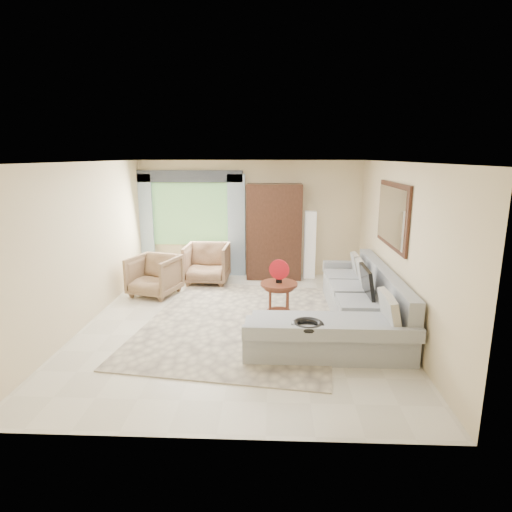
{
  "coord_description": "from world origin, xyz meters",
  "views": [
    {
      "loc": [
        0.55,
        -6.63,
        2.69
      ],
      "look_at": [
        0.25,
        0.35,
        1.05
      ],
      "focal_mm": 30.0,
      "sensor_mm": 36.0,
      "label": 1
    }
  ],
  "objects_px": {
    "tv_screen": "(367,282)",
    "potted_plant": "(153,265)",
    "coffee_table": "(279,300)",
    "armchair_left": "(154,276)",
    "armoire": "(274,232)",
    "armchair_right": "(207,263)",
    "sectional_sofa": "(351,312)",
    "floor_lamp": "(310,245)"
  },
  "relations": [
    {
      "from": "sectional_sofa",
      "to": "armchair_left",
      "type": "relative_size",
      "value": 3.98
    },
    {
      "from": "sectional_sofa",
      "to": "tv_screen",
      "type": "height_order",
      "value": "tv_screen"
    },
    {
      "from": "armchair_left",
      "to": "armchair_right",
      "type": "relative_size",
      "value": 0.93
    },
    {
      "from": "sectional_sofa",
      "to": "armchair_right",
      "type": "distance_m",
      "value": 3.62
    },
    {
      "from": "armoire",
      "to": "coffee_table",
      "type": "bearing_deg",
      "value": -87.94
    },
    {
      "from": "sectional_sofa",
      "to": "potted_plant",
      "type": "bearing_deg",
      "value": 144.44
    },
    {
      "from": "tv_screen",
      "to": "floor_lamp",
      "type": "distance_m",
      "value": 2.85
    },
    {
      "from": "floor_lamp",
      "to": "armoire",
      "type": "bearing_deg",
      "value": -175.71
    },
    {
      "from": "tv_screen",
      "to": "floor_lamp",
      "type": "xyz_separation_m",
      "value": [
        -0.7,
        2.76,
        0.03
      ]
    },
    {
      "from": "armchair_left",
      "to": "tv_screen",
      "type": "bearing_deg",
      "value": -2.18
    },
    {
      "from": "armoire",
      "to": "potted_plant",
      "type": "bearing_deg",
      "value": -178.88
    },
    {
      "from": "armchair_left",
      "to": "armoire",
      "type": "xyz_separation_m",
      "value": [
        2.35,
        1.35,
        0.65
      ]
    },
    {
      "from": "tv_screen",
      "to": "armoire",
      "type": "bearing_deg",
      "value": 119.02
    },
    {
      "from": "coffee_table",
      "to": "armchair_right",
      "type": "xyz_separation_m",
      "value": [
        -1.53,
        2.04,
        0.1
      ]
    },
    {
      "from": "coffee_table",
      "to": "armchair_left",
      "type": "height_order",
      "value": "armchair_left"
    },
    {
      "from": "armoire",
      "to": "sectional_sofa",
      "type": "bearing_deg",
      "value": -66.94
    },
    {
      "from": "armchair_right",
      "to": "armchair_left",
      "type": "bearing_deg",
      "value": -133.49
    },
    {
      "from": "tv_screen",
      "to": "floor_lamp",
      "type": "relative_size",
      "value": 0.49
    },
    {
      "from": "coffee_table",
      "to": "armchair_right",
      "type": "distance_m",
      "value": 2.55
    },
    {
      "from": "sectional_sofa",
      "to": "tv_screen",
      "type": "relative_size",
      "value": 4.68
    },
    {
      "from": "armoire",
      "to": "armchair_right",
      "type": "bearing_deg",
      "value": -162.34
    },
    {
      "from": "tv_screen",
      "to": "floor_lamp",
      "type": "height_order",
      "value": "floor_lamp"
    },
    {
      "from": "floor_lamp",
      "to": "armchair_right",
      "type": "bearing_deg",
      "value": -166.97
    },
    {
      "from": "armchair_right",
      "to": "coffee_table",
      "type": "bearing_deg",
      "value": -51.31
    },
    {
      "from": "armoire",
      "to": "tv_screen",
      "type": "bearing_deg",
      "value": -60.98
    },
    {
      "from": "armchair_left",
      "to": "armoire",
      "type": "height_order",
      "value": "armoire"
    },
    {
      "from": "armchair_left",
      "to": "coffee_table",
      "type": "bearing_deg",
      "value": -8.04
    },
    {
      "from": "armchair_right",
      "to": "armoire",
      "type": "relative_size",
      "value": 0.44
    },
    {
      "from": "tv_screen",
      "to": "armchair_left",
      "type": "bearing_deg",
      "value": 160.66
    },
    {
      "from": "coffee_table",
      "to": "floor_lamp",
      "type": "relative_size",
      "value": 0.42
    },
    {
      "from": "tv_screen",
      "to": "potted_plant",
      "type": "relative_size",
      "value": 1.35
    },
    {
      "from": "armchair_left",
      "to": "floor_lamp",
      "type": "relative_size",
      "value": 0.58
    },
    {
      "from": "tv_screen",
      "to": "potted_plant",
      "type": "height_order",
      "value": "tv_screen"
    },
    {
      "from": "sectional_sofa",
      "to": "potted_plant",
      "type": "distance_m",
      "value": 4.89
    },
    {
      "from": "tv_screen",
      "to": "armoire",
      "type": "xyz_separation_m",
      "value": [
        -1.5,
        2.7,
        0.33
      ]
    },
    {
      "from": "coffee_table",
      "to": "armchair_right",
      "type": "bearing_deg",
      "value": 126.91
    },
    {
      "from": "armchair_left",
      "to": "armchair_right",
      "type": "bearing_deg",
      "value": 61.89
    },
    {
      "from": "armchair_right",
      "to": "armoire",
      "type": "distance_m",
      "value": 1.64
    },
    {
      "from": "potted_plant",
      "to": "armoire",
      "type": "distance_m",
      "value": 2.85
    },
    {
      "from": "potted_plant",
      "to": "floor_lamp",
      "type": "xyz_separation_m",
      "value": [
        3.55,
        0.11,
        0.48
      ]
    },
    {
      "from": "armoire",
      "to": "floor_lamp",
      "type": "bearing_deg",
      "value": 4.29
    },
    {
      "from": "armchair_left",
      "to": "floor_lamp",
      "type": "distance_m",
      "value": 3.47
    }
  ]
}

